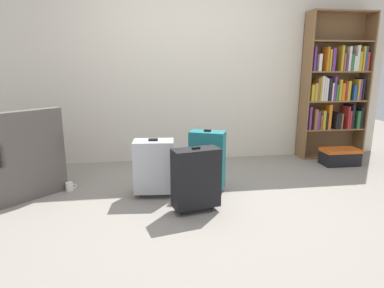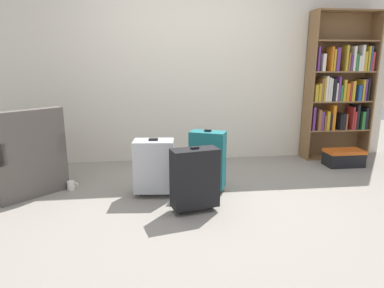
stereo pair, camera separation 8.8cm
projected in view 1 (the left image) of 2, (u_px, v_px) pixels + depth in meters
name	position (u px, v px, depth m)	size (l,w,h in m)	color
ground_plane	(207.00, 206.00, 3.21)	(10.38, 10.38, 0.00)	gray
back_wall	(184.00, 67.00, 4.57)	(5.93, 0.10, 2.60)	beige
bookshelf	(335.00, 88.00, 4.76)	(0.93, 0.28, 2.04)	brown
armchair	(20.00, 164.00, 3.50)	(0.99, 0.99, 0.90)	#59514C
mug	(70.00, 187.00, 3.59)	(0.12, 0.08, 0.10)	white
storage_box	(340.00, 156.00, 4.52)	(0.49, 0.28, 0.22)	black
suitcase_silver	(154.00, 166.00, 3.41)	(0.43, 0.29, 0.61)	#B7BABF
suitcase_teal	(207.00, 160.00, 3.53)	(0.41, 0.33, 0.68)	#19666B
suitcase_black	(196.00, 178.00, 3.04)	(0.46, 0.29, 0.62)	black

